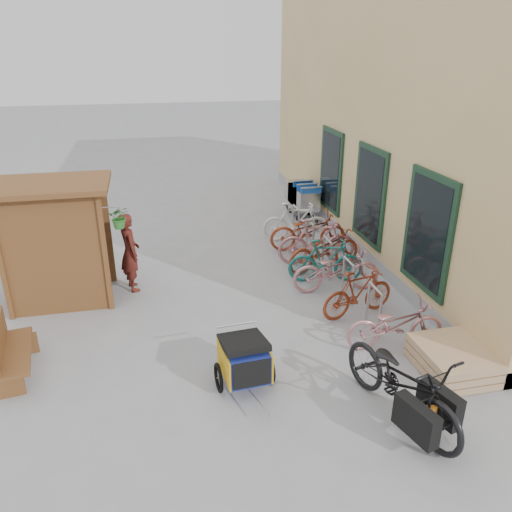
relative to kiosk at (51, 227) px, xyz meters
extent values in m
plane|color=#9A9A9D|center=(3.28, -2.47, -1.55)|extent=(80.00, 80.00, 0.00)
cube|color=#DABD7D|center=(9.78, 2.03, 1.95)|extent=(6.00, 13.00, 7.00)
cube|color=#9A9A9D|center=(6.86, 2.03, -1.40)|extent=(0.18, 13.00, 0.30)
cube|color=#163321|center=(6.75, -1.97, 0.05)|extent=(0.06, 1.50, 2.20)
cube|color=black|center=(6.72, -1.97, 0.05)|extent=(0.02, 1.25, 1.95)
cube|color=#163321|center=(6.75, 0.53, 0.05)|extent=(0.06, 1.50, 2.20)
cube|color=black|center=(6.72, 0.53, 0.05)|extent=(0.02, 1.25, 1.95)
cube|color=#163321|center=(6.75, 3.03, 0.05)|extent=(0.06, 1.50, 2.20)
cube|color=black|center=(6.72, 3.03, 0.05)|extent=(0.02, 1.25, 1.95)
cube|color=brown|center=(-0.82, -0.62, -0.40)|extent=(0.09, 0.09, 2.30)
cube|color=brown|center=(0.98, -0.62, -0.40)|extent=(0.09, 0.09, 2.30)
cube|color=brown|center=(-0.82, 0.68, -0.40)|extent=(0.09, 0.09, 2.30)
cube|color=brown|center=(0.98, 0.68, -0.40)|extent=(0.09, 0.09, 2.30)
cube|color=brown|center=(-0.79, 0.03, -0.40)|extent=(0.05, 1.30, 2.30)
cube|color=brown|center=(0.08, -0.59, -0.40)|extent=(1.80, 0.05, 2.30)
cube|color=brown|center=(0.08, 0.65, -0.40)|extent=(1.80, 0.05, 2.30)
cube|color=brown|center=(0.08, 0.03, 0.80)|extent=(2.15, 1.65, 0.10)
cube|color=brown|center=(-0.12, 0.03, -0.65)|extent=(1.30, 1.15, 0.04)
cube|color=brown|center=(-0.12, 0.03, -0.05)|extent=(1.30, 1.15, 0.04)
cylinder|color=#A5A8AD|center=(1.16, -0.62, 0.50)|extent=(0.36, 0.02, 0.02)
imported|color=#2A6F27|center=(1.31, -0.62, 0.30)|extent=(0.38, 0.33, 0.42)
cylinder|color=#A5A8AD|center=(5.58, -2.72, -1.13)|extent=(0.05, 0.05, 0.84)
cylinder|color=#A5A8AD|center=(5.58, -2.22, -1.13)|extent=(0.05, 0.05, 0.84)
cylinder|color=#A5A8AD|center=(5.58, -2.47, -0.71)|extent=(0.05, 0.50, 0.05)
cylinder|color=#A5A8AD|center=(5.58, -1.52, -1.13)|extent=(0.05, 0.05, 0.84)
cylinder|color=#A5A8AD|center=(5.58, -1.02, -1.13)|extent=(0.05, 0.05, 0.84)
cylinder|color=#A5A8AD|center=(5.58, -1.27, -0.71)|extent=(0.05, 0.50, 0.05)
cylinder|color=#A5A8AD|center=(5.58, -0.32, -1.13)|extent=(0.05, 0.05, 0.84)
cylinder|color=#A5A8AD|center=(5.58, 0.18, -1.13)|extent=(0.05, 0.05, 0.84)
cylinder|color=#A5A8AD|center=(5.58, -0.07, -0.71)|extent=(0.05, 0.50, 0.05)
cylinder|color=#A5A8AD|center=(5.58, 0.88, -1.13)|extent=(0.05, 0.05, 0.84)
cylinder|color=#A5A8AD|center=(5.58, 1.38, -1.13)|extent=(0.05, 0.05, 0.84)
cylinder|color=#A5A8AD|center=(5.58, 1.13, -0.71)|extent=(0.05, 0.50, 0.05)
cylinder|color=#A5A8AD|center=(5.58, 2.08, -1.13)|extent=(0.05, 0.05, 0.84)
cylinder|color=#A5A8AD|center=(5.58, 2.58, -1.13)|extent=(0.05, 0.05, 0.84)
cylinder|color=#A5A8AD|center=(5.58, 2.33, -0.71)|extent=(0.05, 0.50, 0.05)
cube|color=tan|center=(6.28, -3.87, -1.48)|extent=(1.00, 1.20, 0.12)
cube|color=tan|center=(6.28, -3.87, -1.34)|extent=(1.00, 1.20, 0.12)
cube|color=tan|center=(6.28, -3.87, -1.20)|extent=(1.00, 1.20, 0.12)
cube|color=brown|center=(-0.32, -2.48, -1.16)|extent=(0.63, 1.44, 0.06)
cube|color=brown|center=(-0.51, -2.48, -0.90)|extent=(0.26, 1.39, 0.46)
cube|color=brown|center=(-0.32, -3.03, -1.37)|extent=(0.38, 0.11, 0.37)
cube|color=brown|center=(-0.32, -1.92, -1.37)|extent=(0.38, 0.11, 0.37)
cube|color=silver|center=(6.28, 3.70, -0.90)|extent=(0.59, 0.92, 0.56)
cube|color=#1A51AC|center=(6.28, 3.23, -0.53)|extent=(0.59, 0.04, 0.19)
cylinder|color=silver|center=(6.28, 3.20, -0.45)|extent=(0.63, 0.04, 0.04)
cylinder|color=black|center=(6.04, 3.32, -1.49)|extent=(0.04, 0.13, 0.13)
cube|color=silver|center=(6.28, 4.07, -0.90)|extent=(0.59, 0.92, 0.56)
cube|color=#1A51AC|center=(6.28, 3.61, -0.53)|extent=(0.59, 0.04, 0.19)
cylinder|color=silver|center=(6.28, 3.58, -0.45)|extent=(0.63, 0.04, 0.04)
cylinder|color=black|center=(6.04, 3.70, -1.49)|extent=(0.04, 0.13, 0.13)
cube|color=silver|center=(6.28, 4.45, -0.90)|extent=(0.59, 0.92, 0.56)
cube|color=#1A51AC|center=(6.28, 3.99, -0.53)|extent=(0.59, 0.04, 0.19)
cylinder|color=silver|center=(6.28, 3.95, -0.45)|extent=(0.63, 0.04, 0.04)
cylinder|color=black|center=(6.04, 4.07, -1.49)|extent=(0.04, 0.13, 0.13)
cube|color=navy|center=(3.04, -3.50, -1.11)|extent=(0.65, 0.82, 0.46)
cube|color=gold|center=(2.73, -3.53, -1.11)|extent=(0.09, 0.78, 0.46)
cube|color=gold|center=(3.35, -3.48, -1.11)|extent=(0.09, 0.78, 0.46)
cube|color=black|center=(3.07, -3.91, -1.08)|extent=(0.55, 0.07, 0.42)
cube|color=black|center=(3.04, -3.46, -0.83)|extent=(0.70, 0.79, 0.22)
torus|color=black|center=(2.65, -3.53, -1.34)|extent=(0.09, 0.45, 0.45)
torus|color=black|center=(3.44, -3.47, -1.34)|extent=(0.09, 0.45, 0.45)
cylinder|color=#B7B7BC|center=(3.09, -4.16, -1.34)|extent=(0.08, 0.66, 0.03)
cylinder|color=#B7B7BC|center=(3.01, -3.08, -0.75)|extent=(0.63, 0.08, 0.03)
imported|color=black|center=(4.97, -4.63, -0.98)|extent=(1.30, 2.31, 1.15)
cube|color=black|center=(4.87, -5.23, -1.10)|extent=(0.34, 0.67, 0.45)
cube|color=black|center=(5.33, -5.00, -1.10)|extent=(0.34, 0.67, 0.45)
cube|color=#C26212|center=(5.10, -5.12, -1.05)|extent=(0.16, 0.20, 0.12)
imported|color=maroon|center=(1.39, 0.18, -0.73)|extent=(0.54, 0.68, 1.65)
imported|color=#B9787D|center=(5.70, -3.04, -1.11)|extent=(1.71, 0.71, 0.88)
imported|color=maroon|center=(5.54, -1.88, -1.09)|extent=(1.61, 0.80, 0.93)
imported|color=#B9787D|center=(5.51, -0.83, -1.07)|extent=(1.87, 0.75, 0.96)
imported|color=#1B6E68|center=(5.44, -0.36, -1.07)|extent=(1.67, 0.75, 0.97)
imported|color=maroon|center=(5.62, 0.24, -1.06)|extent=(1.96, 1.10, 0.97)
imported|color=#B9787D|center=(5.57, 0.61, -1.00)|extent=(1.87, 0.70, 1.10)
imported|color=maroon|center=(5.63, 1.46, -1.05)|extent=(1.96, 0.87, 1.00)
imported|color=white|center=(5.52, 2.10, -1.03)|extent=(1.80, 0.83, 1.04)
camera|label=1|loc=(1.88, -9.58, 3.18)|focal=35.00mm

